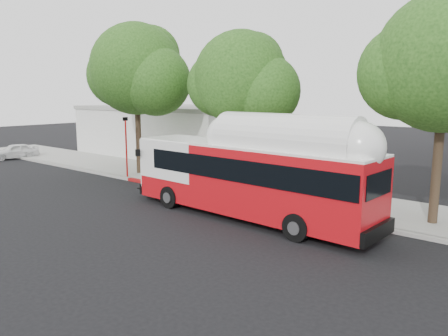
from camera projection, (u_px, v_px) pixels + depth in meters
name	position (u px, v px, depth m)	size (l,w,h in m)	color
ground	(174.00, 217.00, 18.98)	(120.00, 120.00, 0.00)	black
sidewalk	(260.00, 190.00, 23.89)	(60.00, 5.00, 0.15)	gray
curb_strip	(230.00, 199.00, 21.92)	(60.00, 0.30, 0.15)	gray
red_curb_segment	(188.00, 190.00, 23.81)	(10.00, 0.32, 0.16)	maroon
street_tree_left	(142.00, 73.00, 27.46)	(6.67, 5.80, 9.74)	#2D2116
street_tree_mid	(248.00, 82.00, 22.95)	(5.75, 5.00, 8.62)	#2D2116
low_commercial_bldg	(178.00, 130.00, 38.05)	(16.20, 10.20, 4.25)	silver
transit_bus	(249.00, 179.00, 18.51)	(12.41, 3.02, 3.64)	red
parked_car	(15.00, 151.00, 35.85)	(3.66, 1.48, 1.25)	silver
signal_pole	(126.00, 148.00, 27.13)	(0.11, 0.37, 3.87)	#AF1512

